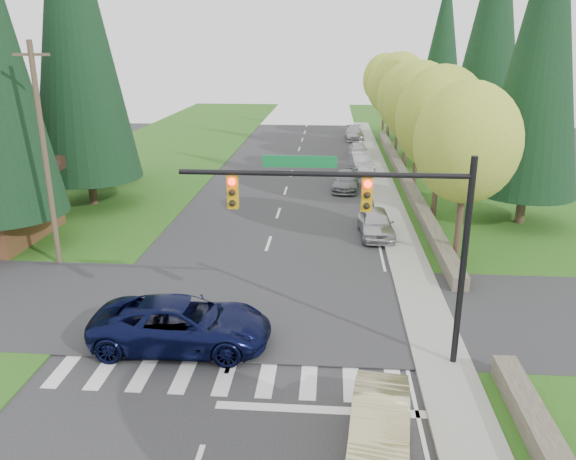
# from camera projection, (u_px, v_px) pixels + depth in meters

# --- Properties ---
(ground) EXTENTS (120.00, 120.00, 0.00)m
(ground) POSITION_uv_depth(u_px,v_px,m) (202.00, 448.00, 14.36)
(ground) COLOR #28282B
(ground) RESTS_ON ground
(grass_east) EXTENTS (14.00, 110.00, 0.06)m
(grass_east) POSITION_uv_depth(u_px,v_px,m) (501.00, 223.00, 32.32)
(grass_east) COLOR #315216
(grass_east) RESTS_ON ground
(grass_west) EXTENTS (14.00, 110.00, 0.06)m
(grass_west) POSITION_uv_depth(u_px,v_px,m) (65.00, 213.00, 34.22)
(grass_west) COLOR #315216
(grass_west) RESTS_ON ground
(cross_street) EXTENTS (120.00, 8.00, 0.10)m
(cross_street) POSITION_uv_depth(u_px,v_px,m) (247.00, 308.00, 21.93)
(cross_street) COLOR #28282B
(cross_street) RESTS_ON ground
(sidewalk_east) EXTENTS (1.80, 80.00, 0.13)m
(sidewalk_east) POSITION_uv_depth(u_px,v_px,m) (391.00, 210.00, 34.65)
(sidewalk_east) COLOR gray
(sidewalk_east) RESTS_ON ground
(curb_east) EXTENTS (0.20, 80.00, 0.13)m
(curb_east) POSITION_uv_depth(u_px,v_px,m) (377.00, 210.00, 34.71)
(curb_east) COLOR gray
(curb_east) RESTS_ON ground
(stone_wall_north) EXTENTS (0.70, 40.00, 0.70)m
(stone_wall_north) POSITION_uv_depth(u_px,v_px,m) (404.00, 177.00, 42.00)
(stone_wall_north) COLOR #4C4438
(stone_wall_north) RESTS_ON ground
(traffic_signal) EXTENTS (8.70, 0.37, 6.80)m
(traffic_signal) POSITION_uv_depth(u_px,v_px,m) (372.00, 215.00, 16.72)
(traffic_signal) COLOR black
(traffic_signal) RESTS_ON ground
(utility_pole) EXTENTS (1.60, 0.24, 10.00)m
(utility_pole) POSITION_uv_depth(u_px,v_px,m) (45.00, 155.00, 24.78)
(utility_pole) COLOR #473828
(utility_pole) RESTS_ON ground
(decid_tree_0) EXTENTS (4.80, 4.80, 8.37)m
(decid_tree_0) POSITION_uv_depth(u_px,v_px,m) (467.00, 143.00, 25.16)
(decid_tree_0) COLOR #38281C
(decid_tree_0) RESTS_ON ground
(decid_tree_1) EXTENTS (5.20, 5.20, 8.80)m
(decid_tree_1) POSITION_uv_depth(u_px,v_px,m) (441.00, 119.00, 31.72)
(decid_tree_1) COLOR #38281C
(decid_tree_1) RESTS_ON ground
(decid_tree_2) EXTENTS (5.00, 5.00, 8.82)m
(decid_tree_2) POSITION_uv_depth(u_px,v_px,m) (420.00, 104.00, 38.31)
(decid_tree_2) COLOR #38281C
(decid_tree_2) RESTS_ON ground
(decid_tree_3) EXTENTS (5.00, 5.00, 8.55)m
(decid_tree_3) POSITION_uv_depth(u_px,v_px,m) (408.00, 98.00, 45.01)
(decid_tree_3) COLOR #38281C
(decid_tree_3) RESTS_ON ground
(decid_tree_4) EXTENTS (5.40, 5.40, 9.18)m
(decid_tree_4) POSITION_uv_depth(u_px,v_px,m) (400.00, 87.00, 51.50)
(decid_tree_4) COLOR #38281C
(decid_tree_4) RESTS_ON ground
(decid_tree_5) EXTENTS (4.80, 4.80, 8.30)m
(decid_tree_5) POSITION_uv_depth(u_px,v_px,m) (390.00, 87.00, 58.30)
(decid_tree_5) COLOR #38281C
(decid_tree_5) RESTS_ON ground
(decid_tree_6) EXTENTS (5.20, 5.20, 8.86)m
(decid_tree_6) POSITION_uv_depth(u_px,v_px,m) (385.00, 80.00, 64.81)
(decid_tree_6) COLOR #38281C
(decid_tree_6) RESTS_ON ground
(conifer_w_c) EXTENTS (6.46, 6.46, 20.80)m
(conifer_w_c) POSITION_uv_depth(u_px,v_px,m) (73.00, 17.00, 32.48)
(conifer_w_c) COLOR #38281C
(conifer_w_c) RESTS_ON ground
(conifer_w_e) EXTENTS (5.78, 5.78, 18.80)m
(conifer_w_e) POSITION_uv_depth(u_px,v_px,m) (85.00, 36.00, 38.61)
(conifer_w_e) COLOR #38281C
(conifer_w_e) RESTS_ON ground
(conifer_e_a) EXTENTS (5.44, 5.44, 17.80)m
(conifer_e_a) POSITION_uv_depth(u_px,v_px,m) (543.00, 44.00, 29.16)
(conifer_e_a) COLOR #38281C
(conifer_e_a) RESTS_ON ground
(conifer_e_b) EXTENTS (6.12, 6.12, 19.80)m
(conifer_e_b) POSITION_uv_depth(u_px,v_px,m) (493.00, 30.00, 42.02)
(conifer_e_b) COLOR #38281C
(conifer_e_b) RESTS_ON ground
(conifer_e_c) EXTENTS (5.10, 5.10, 16.80)m
(conifer_e_c) POSITION_uv_depth(u_px,v_px,m) (443.00, 49.00, 55.81)
(conifer_e_c) COLOR #38281C
(conifer_e_c) RESTS_ON ground
(sedan_champagne) EXTENTS (1.89, 4.28, 1.37)m
(sedan_champagne) POSITION_uv_depth(u_px,v_px,m) (380.00, 426.00, 14.12)
(sedan_champagne) COLOR beige
(sedan_champagne) RESTS_ON ground
(suv_navy) EXTENTS (6.06, 2.87, 1.67)m
(suv_navy) POSITION_uv_depth(u_px,v_px,m) (182.00, 324.00, 18.96)
(suv_navy) COLOR black
(suv_navy) RESTS_ON ground
(parked_car_a) EXTENTS (1.94, 4.36, 1.46)m
(parked_car_a) POSITION_uv_depth(u_px,v_px,m) (376.00, 223.00, 29.96)
(parked_car_a) COLOR #B7B6BB
(parked_car_a) RESTS_ON ground
(parked_car_b) EXTENTS (2.10, 4.48, 1.27)m
(parked_car_b) POSITION_uv_depth(u_px,v_px,m) (346.00, 181.00, 39.58)
(parked_car_b) COLOR slate
(parked_car_b) RESTS_ON ground
(parked_car_c) EXTENTS (2.02, 4.60, 1.47)m
(parked_car_c) POSITION_uv_depth(u_px,v_px,m) (362.00, 162.00, 45.12)
(parked_car_c) COLOR #A5A4A9
(parked_car_c) RESTS_ON ground
(parked_car_d) EXTENTS (1.71, 3.97, 1.34)m
(parked_car_d) POSITION_uv_depth(u_px,v_px,m) (358.00, 150.00, 50.77)
(parked_car_d) COLOR silver
(parked_car_d) RESTS_ON ground
(parked_car_e) EXTENTS (2.00, 4.68, 1.35)m
(parked_car_e) POSITION_uv_depth(u_px,v_px,m) (355.00, 134.00, 60.01)
(parked_car_e) COLOR #A2A3A7
(parked_car_e) RESTS_ON ground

